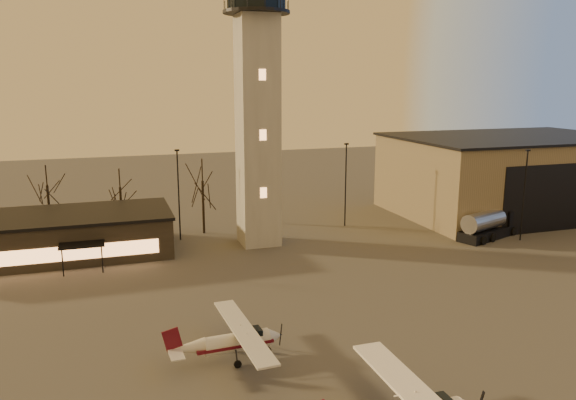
{
  "coord_description": "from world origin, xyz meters",
  "views": [
    {
      "loc": [
        -15.47,
        -27.14,
        17.37
      ],
      "look_at": [
        -2.25,
        13.0,
        8.4
      ],
      "focal_mm": 35.0,
      "sensor_mm": 36.0,
      "label": 1
    }
  ],
  "objects_px": {
    "hangar": "(510,174)",
    "cessna_rear": "(239,345)",
    "fuel_truck": "(489,227)",
    "terminal": "(42,236)",
    "control_tower": "(257,91)"
  },
  "relations": [
    {
      "from": "hangar",
      "to": "terminal",
      "type": "relative_size",
      "value": 1.2
    },
    {
      "from": "cessna_rear",
      "to": "fuel_truck",
      "type": "bearing_deg",
      "value": 26.66
    },
    {
      "from": "cessna_rear",
      "to": "fuel_truck",
      "type": "height_order",
      "value": "fuel_truck"
    },
    {
      "from": "hangar",
      "to": "fuel_truck",
      "type": "xyz_separation_m",
      "value": [
        -10.7,
        -9.99,
        -3.89
      ]
    },
    {
      "from": "control_tower",
      "to": "hangar",
      "type": "height_order",
      "value": "control_tower"
    },
    {
      "from": "hangar",
      "to": "terminal",
      "type": "distance_m",
      "value": 58.11
    },
    {
      "from": "terminal",
      "to": "cessna_rear",
      "type": "distance_m",
      "value": 30.2
    },
    {
      "from": "cessna_rear",
      "to": "terminal",
      "type": "bearing_deg",
      "value": 114.62
    },
    {
      "from": "terminal",
      "to": "fuel_truck",
      "type": "height_order",
      "value": "terminal"
    },
    {
      "from": "control_tower",
      "to": "fuel_truck",
      "type": "distance_m",
      "value": 30.05
    },
    {
      "from": "control_tower",
      "to": "hangar",
      "type": "xyz_separation_m",
      "value": [
        36.0,
        3.98,
        -11.17
      ]
    },
    {
      "from": "hangar",
      "to": "cessna_rear",
      "type": "xyz_separation_m",
      "value": [
        -44.15,
        -28.8,
        -4.2
      ]
    },
    {
      "from": "terminal",
      "to": "cessna_rear",
      "type": "height_order",
      "value": "terminal"
    },
    {
      "from": "hangar",
      "to": "terminal",
      "type": "bearing_deg",
      "value": -178.03
    },
    {
      "from": "control_tower",
      "to": "cessna_rear",
      "type": "relative_size",
      "value": 3.22
    }
  ]
}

